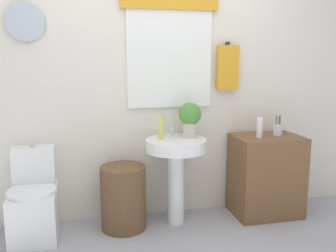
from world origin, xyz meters
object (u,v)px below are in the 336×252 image
(lotion_bottle, at_px, (260,127))
(toothbrush_cup, at_px, (278,129))
(laundry_hamper, at_px, (123,197))
(toilet, at_px, (34,203))
(soap_bottle, at_px, (161,127))
(potted_plant, at_px, (190,117))
(pedestal_sink, at_px, (176,160))
(wooden_cabinet, at_px, (266,175))

(lotion_bottle, height_order, toothbrush_cup, same)
(laundry_hamper, bearing_deg, toilet, 177.42)
(soap_bottle, distance_m, potted_plant, 0.27)
(pedestal_sink, xyz_separation_m, soap_bottle, (-0.12, 0.05, 0.28))
(laundry_hamper, relative_size, lotion_bottle, 2.97)
(soap_bottle, bearing_deg, pedestal_sink, -22.62)
(toilet, bearing_deg, laundry_hamper, -2.58)
(laundry_hamper, relative_size, pedestal_sink, 0.72)
(laundry_hamper, xyz_separation_m, soap_bottle, (0.34, 0.05, 0.59))
(lotion_bottle, bearing_deg, laundry_hamper, 178.13)
(soap_bottle, bearing_deg, wooden_cabinet, -2.90)
(wooden_cabinet, bearing_deg, laundry_hamper, 180.00)
(soap_bottle, bearing_deg, laundry_hamper, -171.69)
(toilet, height_order, soap_bottle, soap_bottle)
(lotion_bottle, bearing_deg, toothbrush_cup, 15.72)
(soap_bottle, bearing_deg, toothbrush_cup, -1.58)
(potted_plant, bearing_deg, soap_bottle, -177.80)
(toilet, xyz_separation_m, soap_bottle, (1.07, 0.02, 0.58))
(pedestal_sink, height_order, lotion_bottle, lotion_bottle)
(lotion_bottle, bearing_deg, toilet, 177.86)
(wooden_cabinet, bearing_deg, potted_plant, 175.27)
(laundry_hamper, xyz_separation_m, potted_plant, (0.60, 0.06, 0.67))
(lotion_bottle, distance_m, toothbrush_cup, 0.22)
(potted_plant, height_order, lotion_bottle, potted_plant)
(pedestal_sink, bearing_deg, toothbrush_cup, 1.17)
(lotion_bottle, bearing_deg, pedestal_sink, 176.99)
(pedestal_sink, height_order, potted_plant, potted_plant)
(toilet, xyz_separation_m, lotion_bottle, (1.95, -0.07, 0.56))
(wooden_cabinet, xyz_separation_m, soap_bottle, (-0.99, 0.05, 0.49))
(pedestal_sink, relative_size, lotion_bottle, 4.11)
(toilet, bearing_deg, soap_bottle, 0.93)
(laundry_hamper, height_order, soap_bottle, soap_bottle)
(toilet, bearing_deg, wooden_cabinet, -0.91)
(wooden_cabinet, relative_size, lotion_bottle, 4.03)
(potted_plant, distance_m, toothbrush_cup, 0.84)
(laundry_hamper, height_order, wooden_cabinet, wooden_cabinet)
(wooden_cabinet, relative_size, soap_bottle, 3.76)
(toilet, bearing_deg, potted_plant, 1.18)
(potted_plant, bearing_deg, toilet, -178.82)
(pedestal_sink, distance_m, toothbrush_cup, 1.00)
(laundry_hamper, distance_m, soap_bottle, 0.68)
(toilet, relative_size, lotion_bottle, 3.99)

